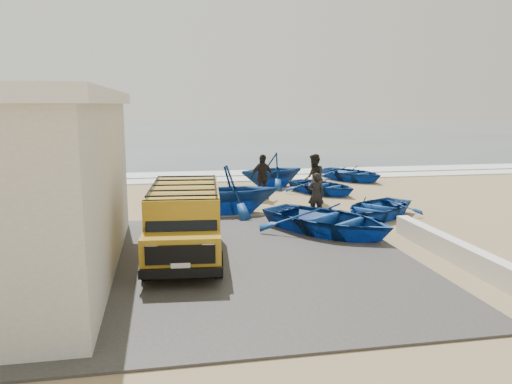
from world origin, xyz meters
TOP-DOWN VIEW (x-y plane):
  - ground at (0.00, 0.00)m, footprint 160.00×160.00m
  - slab at (-2.00, -2.00)m, footprint 12.00×10.00m
  - ocean at (0.00, 56.00)m, footprint 180.00×88.00m
  - surf_line at (0.00, 12.00)m, footprint 180.00×1.60m
  - surf_wash at (0.00, 14.50)m, footprint 180.00×2.20m
  - parapet at (5.00, -3.00)m, footprint 0.35×6.00m
  - van at (-1.80, -1.45)m, footprint 2.15×4.67m
  - boat_near_left at (2.67, 0.27)m, footprint 5.18×5.44m
  - boat_near_right at (5.09, 2.09)m, footprint 4.30×4.12m
  - boat_mid_left at (0.16, 3.74)m, footprint 3.52×3.07m
  - boat_mid_right at (4.71, 7.08)m, footprint 3.91×4.21m
  - boat_far_left at (2.87, 9.31)m, footprint 3.79×3.48m
  - boat_far_right at (7.44, 10.61)m, footprint 4.21×4.62m
  - fisherman_front at (3.00, 2.60)m, footprint 0.65×0.49m
  - fisherman_middle at (3.72, 5.21)m, footprint 0.93×1.10m
  - fisherman_back at (1.79, 6.33)m, footprint 1.22×0.86m

SIDE VIEW (x-z plane):
  - ground at x=0.00m, z-range 0.00..0.00m
  - ocean at x=0.00m, z-range 0.00..0.01m
  - surf_wash at x=0.00m, z-range 0.00..0.04m
  - slab at x=-2.00m, z-range 0.00..0.05m
  - surf_line at x=0.00m, z-range 0.00..0.06m
  - parapet at x=5.00m, z-range 0.00..0.55m
  - boat_mid_right at x=4.71m, z-range 0.00..0.71m
  - boat_near_right at x=5.09m, z-range 0.00..0.73m
  - boat_far_right at x=7.44m, z-range 0.00..0.78m
  - boat_near_left at x=2.67m, z-range 0.00..0.92m
  - fisherman_front at x=3.00m, z-range 0.00..1.61m
  - boat_far_left at x=2.87m, z-range 0.00..1.69m
  - boat_mid_left at x=0.16m, z-range 0.00..1.79m
  - fisherman_back at x=1.79m, z-range 0.00..1.91m
  - fisherman_middle at x=3.72m, z-range 0.00..2.00m
  - van at x=-1.80m, z-range 0.07..2.02m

